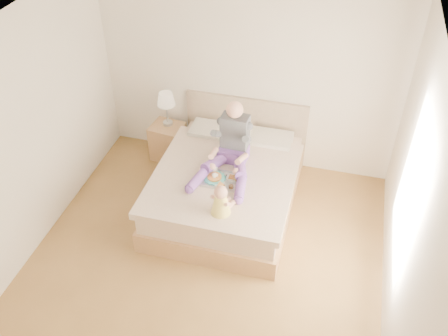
% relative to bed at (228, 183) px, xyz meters
% --- Properties ---
extents(room, '(4.02, 4.22, 2.71)m').
position_rel_bed_xyz_m(room, '(0.08, -1.08, 1.19)').
color(room, brown).
rests_on(room, ground).
extents(bed, '(1.70, 2.18, 1.00)m').
position_rel_bed_xyz_m(bed, '(0.00, 0.00, 0.00)').
color(bed, '#A1774B').
rests_on(bed, ground).
extents(nightstand, '(0.48, 0.44, 0.53)m').
position_rel_bed_xyz_m(nightstand, '(-1.08, 0.73, -0.05)').
color(nightstand, '#A1774B').
rests_on(nightstand, ground).
extents(lamp, '(0.25, 0.25, 0.50)m').
position_rel_bed_xyz_m(lamp, '(-1.08, 0.77, 0.60)').
color(lamp, silver).
rests_on(lamp, nightstand).
extents(adult, '(0.71, 1.01, 0.84)m').
position_rel_bed_xyz_m(adult, '(0.02, 0.03, 0.54)').
color(adult, '#61398F').
rests_on(adult, bed).
extents(tray, '(0.45, 0.35, 0.13)m').
position_rel_bed_xyz_m(tray, '(-0.00, -0.30, 0.32)').
color(tray, silver).
rests_on(tray, bed).
extents(baby, '(0.28, 0.33, 0.37)m').
position_rel_bed_xyz_m(baby, '(0.14, -0.82, 0.44)').
color(baby, '#FFE450').
rests_on(baby, bed).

